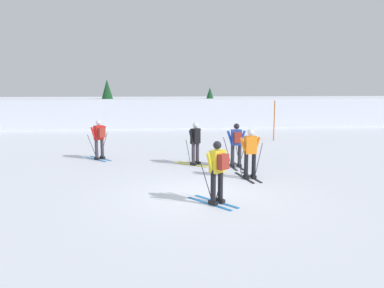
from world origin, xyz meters
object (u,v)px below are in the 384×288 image
Objects in this scene: skier_blue at (236,143)px; skier_red at (99,138)px; skier_black at (195,142)px; trail_marker_pole at (274,121)px; skier_yellow at (218,169)px; skier_orange at (250,152)px; conifer_far_left at (210,103)px; conifer_far_right at (107,98)px.

skier_red is at bearing 159.21° from skier_blue.
skier_black is 8.22m from trail_marker_pole.
skier_yellow is (3.99, -6.61, 0.00)m from skier_red.
skier_orange is at bearing -35.31° from skier_red.
skier_black is 1.00× the size of skier_yellow.
conifer_far_left is at bearing 79.44° from skier_black.
skier_yellow and skier_blue have the same top height.
conifer_far_right reaches higher than skier_orange.
skier_yellow is at bearing -58.85° from skier_red.
skier_black is 1.00× the size of skier_orange.
skier_red is 1.00× the size of skier_orange.
conifer_far_left reaches higher than skier_red.
skier_red is 10.40m from trail_marker_pole.
skier_orange is 0.47× the size of conifer_far_right.
skier_black is 15.66m from conifer_far_left.
skier_yellow is (0.04, -5.09, 0.04)m from skier_black.
conifer_far_left reaches higher than skier_yellow.
conifer_far_left is (6.82, 13.85, 0.82)m from skier_red.
trail_marker_pole is (5.23, 11.39, 0.20)m from skier_yellow.
skier_orange is at bearing -56.47° from skier_black.
skier_red is at bearing 121.15° from skier_yellow.
trail_marker_pole is at bearing 50.11° from skier_black.
conifer_far_left is (-2.40, 9.06, 0.62)m from trail_marker_pole.
skier_blue is 7.82m from trail_marker_pole.
skier_red is 6.81m from skier_orange.
skier_orange is 0.74× the size of trail_marker_pole.
skier_black is at bearing -129.89° from trail_marker_pole.
conifer_far_right reaches higher than skier_black.
skier_blue is at bearing -118.48° from trail_marker_pole.
skier_blue is (1.54, -0.57, 0.04)m from skier_black.
skier_black is 1.00× the size of skier_blue.
skier_black is at bearing 123.53° from skier_orange.
skier_orange is 17.85m from conifer_far_left.
skier_red is at bearing 159.01° from skier_black.
skier_red and skier_yellow have the same top height.
skier_blue is at bearing -20.28° from skier_black.
skier_yellow is 1.00× the size of skier_orange.
conifer_far_left is (2.83, 20.46, 0.82)m from skier_yellow.
skier_blue is 17.27m from conifer_far_right.
trail_marker_pole reaches higher than skier_yellow.
skier_yellow is 0.56× the size of conifer_far_left.
skier_black is at bearing -71.11° from conifer_far_right.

